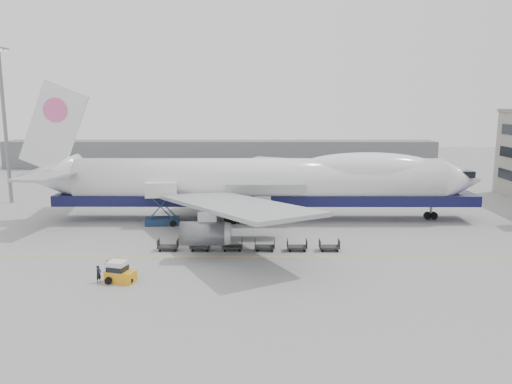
{
  "coord_description": "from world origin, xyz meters",
  "views": [
    {
      "loc": [
        0.0,
        -58.77,
        16.76
      ],
      "look_at": [
        -0.36,
        6.0,
        5.09
      ],
      "focal_mm": 35.0,
      "sensor_mm": 36.0,
      "label": 1
    }
  ],
  "objects_px": {
    "catering_truck": "(162,201)",
    "ground_worker": "(99,274)",
    "baggage_tug": "(119,273)",
    "airliner": "(263,181)"
  },
  "relations": [
    {
      "from": "catering_truck",
      "to": "baggage_tug",
      "type": "bearing_deg",
      "value": -96.32
    },
    {
      "from": "airliner",
      "to": "baggage_tug",
      "type": "distance_m",
      "value": 29.68
    },
    {
      "from": "catering_truck",
      "to": "ground_worker",
      "type": "xyz_separation_m",
      "value": [
        -1.68,
        -22.58,
        -2.59
      ]
    },
    {
      "from": "baggage_tug",
      "to": "ground_worker",
      "type": "xyz_separation_m",
      "value": [
        -1.89,
        -0.23,
        -0.05
      ]
    },
    {
      "from": "airliner",
      "to": "ground_worker",
      "type": "bearing_deg",
      "value": -121.08
    },
    {
      "from": "catering_truck",
      "to": "baggage_tug",
      "type": "height_order",
      "value": "catering_truck"
    },
    {
      "from": "ground_worker",
      "to": "baggage_tug",
      "type": "bearing_deg",
      "value": -57.52
    },
    {
      "from": "catering_truck",
      "to": "ground_worker",
      "type": "relative_size",
      "value": 3.61
    },
    {
      "from": "baggage_tug",
      "to": "ground_worker",
      "type": "relative_size",
      "value": 1.81
    },
    {
      "from": "airliner",
      "to": "ground_worker",
      "type": "relative_size",
      "value": 40.18
    }
  ]
}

